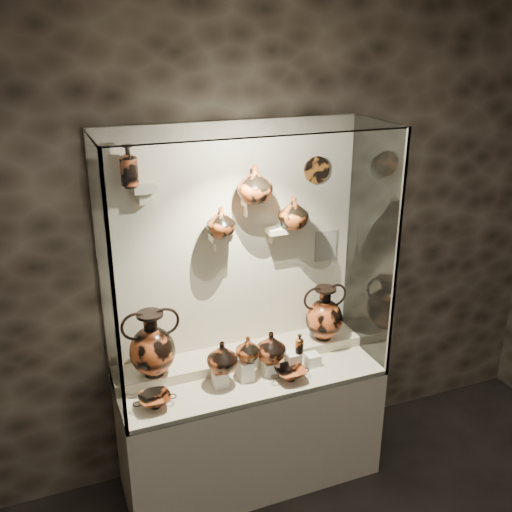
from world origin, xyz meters
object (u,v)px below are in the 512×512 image
Objects in this scene: jug_b at (248,348)px; lekythos_small at (299,343)px; jug_a at (222,357)px; ovoid_vase_b at (255,184)px; ovoid_vase_a at (221,222)px; kylix_left at (155,400)px; amphora_left at (152,344)px; kylix_right at (290,373)px; amphora_right at (324,313)px; lekythos_tall at (129,164)px; ovoid_vase_c at (294,213)px; jug_c at (271,347)px.

jug_b is 0.35m from lekythos_small.
ovoid_vase_b reaches higher than jug_a.
lekythos_small is 0.93m from ovoid_vase_a.
jug_b is at bearing -0.52° from kylix_left.
jug_a is at bearing -169.68° from jug_b.
jug_b is (0.18, 0.02, 0.01)m from jug_a.
amphora_left is 2.26× the size of ovoid_vase_a.
jug_a reaches higher than jug_b.
jug_b reaches higher than kylix_right.
ovoid_vase_b is (0.31, 0.23, 1.00)m from jug_a.
ovoid_vase_b is (-0.49, 0.04, 0.94)m from amphora_right.
kylix_right is (0.41, -0.11, -0.15)m from jug_a.
lekythos_tall is (-0.03, 0.11, 1.09)m from amphora_left.
amphora_left is 0.94m from lekythos_small.
kylix_left is (-1.25, -0.26, -0.21)m from amphora_right.
lekythos_small reaches higher than kylix_right.
jug_b is 0.86× the size of ovoid_vase_a.
ovoid_vase_c reaches higher than lekythos_small.
amphora_right is at bearing -13.83° from ovoid_vase_a.
kylix_right is 1.07× the size of ovoid_vase_b.
jug_a is 0.98× the size of ovoid_vase_c.
amphora_right reaches higher than lekythos_small.
ovoid_vase_b is (0.13, 0.21, 0.99)m from jug_b.
jug_c is at bearing 134.78° from kylix_right.
ovoid_vase_c is at bearing 34.17° from jug_b.
ovoid_vase_c reaches higher than jug_c.
amphora_left is at bearing 166.39° from amphora_right.
jug_b is 0.65m from kylix_left.
ovoid_vase_a is (-0.43, 0.26, 0.79)m from lekythos_small.
ovoid_vase_a is (0.49, 0.08, 0.70)m from amphora_left.
kylix_right is at bearing -46.27° from jug_c.
amphora_right is at bearing 24.19° from amphora_left.
ovoid_vase_a is at bearing 32.80° from amphora_left.
lekythos_tall reaches higher than amphora_left.
lekythos_small is at bearing 12.04° from amphora_left.
ovoid_vase_b is at bearing -13.94° from ovoid_vase_a.
kylix_right is (0.24, -0.12, -0.16)m from jug_b.
jug_b is 0.66× the size of kylix_right.
lekythos_small is (0.52, -0.01, -0.00)m from jug_a.
amphora_right is 1.66m from lekythos_tall.
amphora_left is 0.34m from kylix_left.
lekythos_tall reaches higher than jug_a.
ovoid_vase_a is (0.52, -0.03, -0.39)m from lekythos_tall.
jug_b is 0.90m from ovoid_vase_c.
ovoid_vase_a reaches higher than kylix_left.
jug_a is 1.23× the size of jug_b.
lekythos_small reaches higher than kylix_left.
lekythos_tall is at bearing 166.67° from kylix_right.
lekythos_small is at bearing -5.27° from kylix_left.
jug_c is at bearing -53.05° from ovoid_vase_a.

